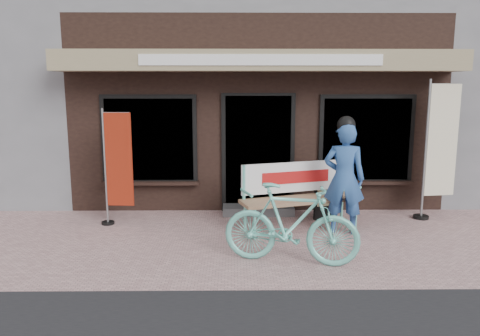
{
  "coord_description": "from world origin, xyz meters",
  "views": [
    {
      "loc": [
        -0.44,
        -6.58,
        2.37
      ],
      "look_at": [
        -0.35,
        0.7,
        1.05
      ],
      "focal_mm": 35.0,
      "sensor_mm": 36.0,
      "label": 1
    }
  ],
  "objects_px": {
    "person": "(344,176)",
    "bicycle": "(291,224)",
    "bench": "(299,190)",
    "nobori_cream": "(439,148)",
    "menu_stand": "(325,196)",
    "nobori_red": "(117,166)"
  },
  "relations": [
    {
      "from": "person",
      "to": "bicycle",
      "type": "height_order",
      "value": "person"
    },
    {
      "from": "bicycle",
      "to": "bench",
      "type": "bearing_deg",
      "value": 3.01
    },
    {
      "from": "nobori_cream",
      "to": "menu_stand",
      "type": "distance_m",
      "value": 2.14
    },
    {
      "from": "menu_stand",
      "to": "bench",
      "type": "bearing_deg",
      "value": -156.1
    },
    {
      "from": "nobori_red",
      "to": "menu_stand",
      "type": "bearing_deg",
      "value": 8.43
    },
    {
      "from": "menu_stand",
      "to": "person",
      "type": "bearing_deg",
      "value": -98.0
    },
    {
      "from": "nobori_red",
      "to": "bicycle",
      "type": "bearing_deg",
      "value": -29.34
    },
    {
      "from": "person",
      "to": "bicycle",
      "type": "relative_size",
      "value": 1.04
    },
    {
      "from": "person",
      "to": "nobori_cream",
      "type": "distance_m",
      "value": 2.02
    },
    {
      "from": "person",
      "to": "nobori_red",
      "type": "xyz_separation_m",
      "value": [
        -3.71,
        0.46,
        0.09
      ]
    },
    {
      "from": "bicycle",
      "to": "person",
      "type": "bearing_deg",
      "value": -22.85
    },
    {
      "from": "nobori_red",
      "to": "nobori_cream",
      "type": "distance_m",
      "value": 5.55
    },
    {
      "from": "bench",
      "to": "nobori_red",
      "type": "bearing_deg",
      "value": 158.17
    },
    {
      "from": "nobori_red",
      "to": "menu_stand",
      "type": "height_order",
      "value": "nobori_red"
    },
    {
      "from": "bicycle",
      "to": "nobori_red",
      "type": "relative_size",
      "value": 0.92
    },
    {
      "from": "bench",
      "to": "nobori_cream",
      "type": "bearing_deg",
      "value": -5.72
    },
    {
      "from": "bicycle",
      "to": "nobori_cream",
      "type": "height_order",
      "value": "nobori_cream"
    },
    {
      "from": "bench",
      "to": "bicycle",
      "type": "distance_m",
      "value": 1.6
    },
    {
      "from": "bicycle",
      "to": "nobori_red",
      "type": "distance_m",
      "value": 3.28
    },
    {
      "from": "menu_stand",
      "to": "bicycle",
      "type": "bearing_deg",
      "value": -131.14
    },
    {
      "from": "bicycle",
      "to": "nobori_cream",
      "type": "relative_size",
      "value": 0.74
    },
    {
      "from": "bench",
      "to": "menu_stand",
      "type": "height_order",
      "value": "bench"
    }
  ]
}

